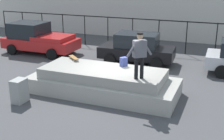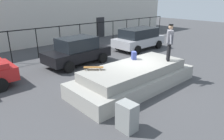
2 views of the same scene
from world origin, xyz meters
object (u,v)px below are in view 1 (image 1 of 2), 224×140
object	(u,v)px
car_red_pickup_near	(38,38)
car_black_sedan_mid	(137,48)
skateboarder	(140,52)
utility_box	(19,91)
backpack	(124,62)
skateboard	(74,58)

from	to	relation	value
car_red_pickup_near	car_black_sedan_mid	size ratio (longest dim) A/B	1.11
skateboarder	utility_box	distance (m)	4.81
backpack	car_black_sedan_mid	bearing A→B (deg)	-138.30
skateboarder	skateboard	distance (m)	3.79
car_black_sedan_mid	utility_box	xyz separation A→B (m)	(-2.60, -6.70, -0.38)
skateboarder	car_red_pickup_near	size ratio (longest dim) A/B	0.37
backpack	skateboard	bearing A→B (deg)	-59.51
backpack	car_red_pickup_near	size ratio (longest dim) A/B	0.08
car_red_pickup_near	car_black_sedan_mid	world-z (taller)	car_red_pickup_near
car_red_pickup_near	utility_box	xyz separation A→B (m)	(3.71, -6.55, -0.45)
utility_box	car_red_pickup_near	bearing A→B (deg)	118.99
backpack	car_red_pickup_near	distance (m)	7.96
skateboard	car_red_pickup_near	size ratio (longest dim) A/B	0.16
skateboard	backpack	xyz separation A→B (m)	(2.40, -0.08, 0.09)
car_black_sedan_mid	car_red_pickup_near	bearing A→B (deg)	-178.66
skateboarder	utility_box	bearing A→B (deg)	-161.21
skateboarder	skateboard	xyz separation A→B (m)	(-3.44, 1.32, -0.89)
skateboarder	backpack	world-z (taller)	skateboarder
skateboarder	backpack	bearing A→B (deg)	129.95
backpack	car_red_pickup_near	xyz separation A→B (m)	(-6.96, 3.85, -0.33)
skateboard	car_black_sedan_mid	world-z (taller)	car_black_sedan_mid
skateboard	utility_box	distance (m)	2.99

